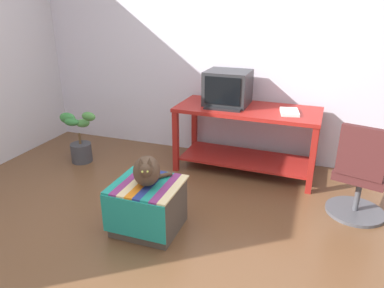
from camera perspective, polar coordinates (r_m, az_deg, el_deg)
The scene contains 11 objects.
ground_plane at distance 3.06m, azimuth -6.79°, elevation -15.10°, with size 14.00×14.00×0.00m, color brown.
back_wall at distance 4.41m, azimuth 4.63°, elevation 14.73°, with size 8.00×0.10×2.60m, color silver.
desk at distance 4.06m, azimuth 8.67°, elevation 2.52°, with size 1.57×0.71×0.75m.
tv_monitor at distance 4.07m, azimuth 5.69°, elevation 8.83°, with size 0.49×0.45×0.38m.
keyboard at distance 3.90m, azimuth 4.96°, elevation 5.68°, with size 0.40×0.15×0.02m, color black.
book at distance 3.87m, azimuth 15.22°, elevation 4.93°, with size 0.18×0.27×0.03m, color white.
ottoman_with_blanket at distance 3.10m, azimuth -7.01°, elevation -9.78°, with size 0.55×0.53×0.43m.
cat at distance 2.93m, azimuth -7.19°, elevation -4.23°, with size 0.32×0.40×0.28m.
potted_plant at distance 4.53m, azimuth -17.42°, elevation 0.56°, with size 0.47×0.36×0.63m.
office_chair at distance 3.49m, azimuth 25.12°, elevation -4.87°, with size 0.52×0.52×0.89m.
pen at distance 3.90m, azimuth 15.64°, elevation 4.83°, with size 0.01×0.01×0.14m, color #B7B7BC.
Camera 1 is at (1.15, -2.17, 1.82)m, focal length 33.60 mm.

